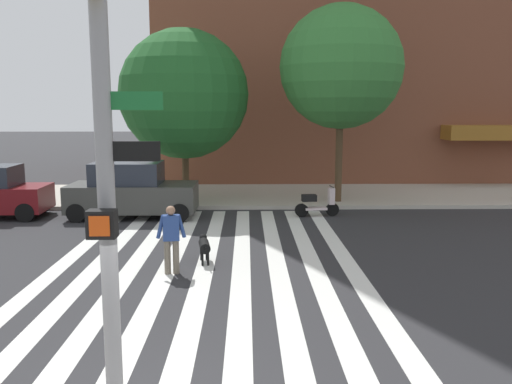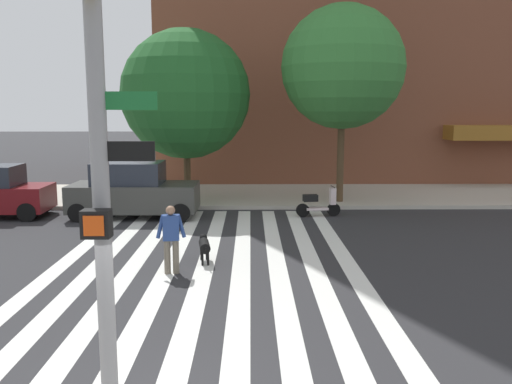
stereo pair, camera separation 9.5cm
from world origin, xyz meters
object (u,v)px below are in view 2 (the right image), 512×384
at_px(street_tree_middle, 343,67).
at_px(pedestrian_dog_walker, 171,236).
at_px(parked_car_behind_first, 133,191).
at_px(dog_on_leash, 204,245).
at_px(parked_scooter, 318,204).
at_px(traffic_light_pole, 98,144).
at_px(street_tree_nearest, 186,94).

bearing_deg(street_tree_middle, pedestrian_dog_walker, -121.37).
height_order(parked_car_behind_first, street_tree_middle, street_tree_middle).
bearing_deg(dog_on_leash, parked_scooter, 57.61).
distance_m(traffic_light_pole, dog_on_leash, 8.39).
relative_size(street_tree_nearest, street_tree_middle, 0.89).
relative_size(traffic_light_pole, dog_on_leash, 5.17).
bearing_deg(street_tree_nearest, pedestrian_dog_walker, -85.61).
bearing_deg(parked_car_behind_first, street_tree_nearest, 58.59).
xyz_separation_m(parked_scooter, dog_on_leash, (-3.65, -5.75, -0.03)).
height_order(parked_scooter, street_tree_nearest, street_tree_nearest).
xyz_separation_m(traffic_light_pole, dog_on_leash, (0.34, 7.80, -3.08)).
height_order(traffic_light_pole, parked_scooter, traffic_light_pole).
xyz_separation_m(traffic_light_pole, parked_scooter, (3.98, 13.55, -3.04)).
bearing_deg(parked_scooter, traffic_light_pole, -106.39).
height_order(street_tree_nearest, dog_on_leash, street_tree_nearest).
xyz_separation_m(parked_car_behind_first, dog_on_leash, (3.06, -5.78, -0.51)).
xyz_separation_m(traffic_light_pole, pedestrian_dog_walker, (-0.36, 6.86, -2.59)).
bearing_deg(dog_on_leash, pedestrian_dog_walker, -126.46).
bearing_deg(pedestrian_dog_walker, parked_car_behind_first, 109.38).
bearing_deg(dog_on_leash, parked_car_behind_first, 117.90).
distance_m(parked_scooter, street_tree_nearest, 6.99).
distance_m(street_tree_middle, pedestrian_dog_walker, 11.52).
distance_m(parked_scooter, dog_on_leash, 6.81).
xyz_separation_m(parked_car_behind_first, street_tree_middle, (7.87, 2.31, 4.54)).
bearing_deg(dog_on_leash, street_tree_nearest, 99.50).
bearing_deg(street_tree_nearest, street_tree_middle, -3.48).
bearing_deg(parked_car_behind_first, dog_on_leash, -62.10).
xyz_separation_m(parked_scooter, street_tree_middle, (1.16, 2.34, 5.01)).
distance_m(traffic_light_pole, parked_scooter, 14.44).
xyz_separation_m(traffic_light_pole, street_tree_middle, (5.14, 15.88, 1.97)).
bearing_deg(dog_on_leash, traffic_light_pole, -92.47).
bearing_deg(street_tree_nearest, dog_on_leash, -80.50).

